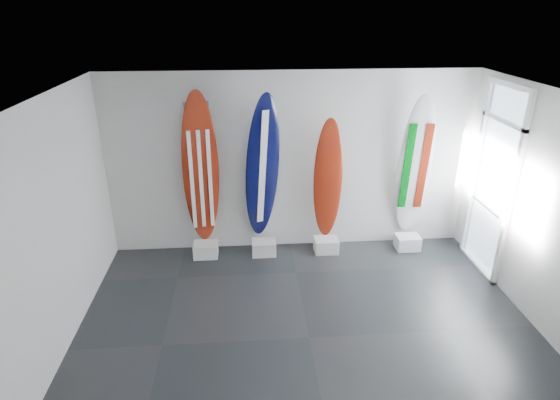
{
  "coord_description": "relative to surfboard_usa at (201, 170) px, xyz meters",
  "views": [
    {
      "loc": [
        -0.73,
        -4.66,
        3.94
      ],
      "look_at": [
        -0.27,
        1.4,
        1.32
      ],
      "focal_mm": 29.54,
      "sensor_mm": 36.0,
      "label": 1
    }
  ],
  "objects": [
    {
      "name": "wall_back",
      "position": [
        1.46,
        0.22,
        -0.01
      ],
      "size": [
        6.0,
        0.0,
        6.0
      ],
      "primitive_type": "plane",
      "rotation": [
        1.57,
        0.0,
        0.0
      ],
      "color": "silver",
      "rests_on": "ground"
    },
    {
      "name": "surfboard_italy",
      "position": [
        3.47,
        0.0,
        -0.04
      ],
      "size": [
        0.59,
        0.44,
        2.46
      ],
      "primitive_type": "ellipsoid",
      "rotation": [
        0.13,
        0.0,
        -0.09
      ],
      "color": "white",
      "rests_on": "display_block_italy"
    },
    {
      "name": "wall_left",
      "position": [
        -1.54,
        -2.28,
        -0.01
      ],
      "size": [
        0.0,
        5.0,
        5.0
      ],
      "primitive_type": "plane",
      "rotation": [
        1.57,
        0.0,
        1.57
      ],
      "color": "silver",
      "rests_on": "ground"
    },
    {
      "name": "wall_outlet",
      "position": [
        -0.99,
        0.2,
        -1.16
      ],
      "size": [
        0.09,
        0.02,
        0.13
      ],
      "primitive_type": "cube",
      "color": "silver",
      "rests_on": "wall_back"
    },
    {
      "name": "display_block_usa",
      "position": [
        0.0,
        -0.1,
        -1.39
      ],
      "size": [
        0.4,
        0.3,
        0.24
      ],
      "primitive_type": "cube",
      "color": "silver",
      "rests_on": "floor"
    },
    {
      "name": "surfboard_usa",
      "position": [
        0.0,
        0.0,
        0.0
      ],
      "size": [
        0.6,
        0.29,
        2.54
      ],
      "primitive_type": "ellipsoid",
      "rotation": [
        0.04,
        0.0,
        0.19
      ],
      "color": "maroon",
      "rests_on": "display_block_usa"
    },
    {
      "name": "display_block_navy",
      "position": [
        0.98,
        -0.1,
        -1.39
      ],
      "size": [
        0.4,
        0.3,
        0.24
      ],
      "primitive_type": "cube",
      "color": "silver",
      "rests_on": "floor"
    },
    {
      "name": "surfboard_navy",
      "position": [
        0.98,
        0.0,
        -0.02
      ],
      "size": [
        0.7,
        0.64,
        2.51
      ],
      "primitive_type": "ellipsoid",
      "rotation": [
        0.15,
        0.0,
        0.36
      ],
      "color": "black",
      "rests_on": "display_block_navy"
    },
    {
      "name": "surfboard_swiss",
      "position": [
        2.04,
        0.0,
        -0.23
      ],
      "size": [
        0.48,
        0.19,
        2.08
      ],
      "primitive_type": "ellipsoid",
      "rotation": [
        0.04,
        0.0,
        -0.05
      ],
      "color": "maroon",
      "rests_on": "display_block_swiss"
    },
    {
      "name": "display_block_italy",
      "position": [
        3.47,
        -0.1,
        -1.39
      ],
      "size": [
        0.4,
        0.3,
        0.24
      ],
      "primitive_type": "cube",
      "color": "silver",
      "rests_on": "floor"
    },
    {
      "name": "display_block_swiss",
      "position": [
        2.04,
        -0.1,
        -1.39
      ],
      "size": [
        0.4,
        0.3,
        0.24
      ],
      "primitive_type": "cube",
      "color": "silver",
      "rests_on": "floor"
    },
    {
      "name": "ceiling",
      "position": [
        1.46,
        -2.28,
        1.49
      ],
      "size": [
        6.0,
        6.0,
        0.0
      ],
      "primitive_type": "plane",
      "rotation": [
        3.14,
        0.0,
        0.0
      ],
      "color": "white",
      "rests_on": "wall_back"
    },
    {
      "name": "floor",
      "position": [
        1.46,
        -2.28,
        -1.51
      ],
      "size": [
        6.0,
        6.0,
        0.0
      ],
      "primitive_type": "plane",
      "color": "black",
      "rests_on": "ground"
    },
    {
      "name": "glass_door",
      "position": [
        4.43,
        -0.73,
        -0.08
      ],
      "size": [
        0.12,
        1.16,
        2.85
      ],
      "primitive_type": null,
      "color": "white",
      "rests_on": "floor"
    }
  ]
}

